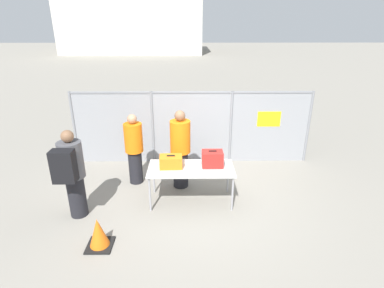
% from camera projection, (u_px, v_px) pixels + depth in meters
% --- Properties ---
extents(ground_plane, '(120.00, 120.00, 0.00)m').
position_uv_depth(ground_plane, '(193.00, 203.00, 6.25)').
color(ground_plane, gray).
extents(fence_section, '(6.18, 0.07, 1.91)m').
position_uv_depth(fence_section, '(193.00, 126.00, 7.79)').
color(fence_section, gray).
rests_on(fence_section, ground_plane).
extents(inspection_table, '(1.74, 0.84, 0.77)m').
position_uv_depth(inspection_table, '(191.00, 170.00, 6.05)').
color(inspection_table, '#B2B2AD').
rests_on(inspection_table, ground_plane).
extents(suitcase_orange, '(0.46, 0.33, 0.26)m').
position_uv_depth(suitcase_orange, '(171.00, 162.00, 6.02)').
color(suitcase_orange, orange).
rests_on(suitcase_orange, inspection_table).
extents(suitcase_red, '(0.42, 0.31, 0.34)m').
position_uv_depth(suitcase_red, '(212.00, 159.00, 6.05)').
color(suitcase_red, red).
rests_on(suitcase_red, inspection_table).
extents(traveler_hooded, '(0.43, 0.67, 1.74)m').
position_uv_depth(traveler_hooded, '(72.00, 172.00, 5.45)').
color(traveler_hooded, black).
rests_on(traveler_hooded, ground_plane).
extents(security_worker_near, '(0.44, 0.44, 1.79)m').
position_uv_depth(security_worker_near, '(180.00, 149.00, 6.57)').
color(security_worker_near, black).
rests_on(security_worker_near, ground_plane).
extents(security_worker_far, '(0.41, 0.41, 1.65)m').
position_uv_depth(security_worker_far, '(134.00, 148.00, 6.76)').
color(security_worker_far, black).
rests_on(security_worker_far, ground_plane).
extents(utility_trailer, '(4.57, 2.00, 0.68)m').
position_uv_depth(utility_trailer, '(216.00, 118.00, 10.46)').
color(utility_trailer, '#4C6B47').
rests_on(utility_trailer, ground_plane).
extents(distant_hangar, '(17.20, 11.11, 6.90)m').
position_uv_depth(distant_hangar, '(136.00, 25.00, 39.54)').
color(distant_hangar, beige).
rests_on(distant_hangar, ground_plane).
extents(traffic_cone, '(0.43, 0.43, 0.53)m').
position_uv_depth(traffic_cone, '(99.00, 234.00, 4.93)').
color(traffic_cone, black).
rests_on(traffic_cone, ground_plane).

